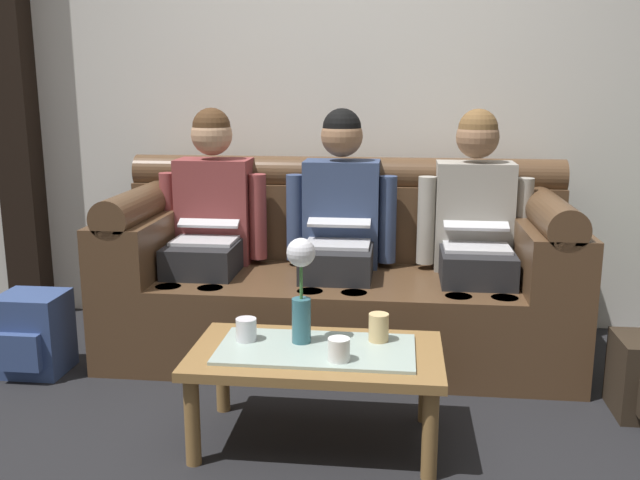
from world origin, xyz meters
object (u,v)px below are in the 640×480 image
at_px(cup_near_right, 246,329).
at_px(backpack_left, 34,334).
at_px(coffee_table, 316,362).
at_px(couch, 339,279).
at_px(person_left, 210,221).
at_px(cup_far_center, 339,350).
at_px(person_middle, 340,224).
at_px(cup_near_left, 379,327).
at_px(person_right, 475,227).
at_px(flower_vase, 301,281).

bearing_deg(cup_near_right, backpack_left, 157.87).
xyz_separation_m(coffee_table, backpack_left, (-1.40, 0.50, -0.13)).
distance_m(couch, person_left, 0.72).
distance_m(couch, coffee_table, 0.98).
bearing_deg(cup_far_center, person_left, 124.89).
bearing_deg(person_middle, person_left, 179.98).
relative_size(coffee_table, backpack_left, 2.45).
xyz_separation_m(cup_near_right, backpack_left, (-1.13, 0.46, -0.23)).
distance_m(coffee_table, cup_near_left, 0.27).
xyz_separation_m(person_right, cup_far_center, (-0.57, -1.09, -0.24)).
height_order(couch, cup_near_left, couch).
xyz_separation_m(coffee_table, flower_vase, (-0.06, 0.05, 0.30)).
distance_m(cup_near_left, cup_near_right, 0.50).
distance_m(couch, flower_vase, 0.96).
bearing_deg(cup_near_left, person_right, 63.44).
bearing_deg(flower_vase, cup_near_right, -178.78).
height_order(cup_far_center, backpack_left, cup_far_center).
bearing_deg(cup_near_left, backpack_left, 166.02).
xyz_separation_m(person_left, flower_vase, (0.60, -0.92, -0.04)).
xyz_separation_m(person_right, cup_near_right, (-0.94, -0.93, -0.24)).
bearing_deg(cup_far_center, couch, 94.95).
xyz_separation_m(person_right, cup_near_left, (-0.44, -0.87, -0.23)).
bearing_deg(cup_near_right, cup_near_left, 5.97).
xyz_separation_m(couch, cup_near_right, (-0.27, -0.93, 0.05)).
bearing_deg(cup_far_center, coffee_table, 129.52).
bearing_deg(backpack_left, person_left, 32.54).
height_order(cup_near_left, backpack_left, cup_near_left).
height_order(person_right, backpack_left, person_right).
bearing_deg(person_middle, cup_far_center, -85.03).
bearing_deg(cup_near_right, couch, 73.56).
relative_size(person_middle, backpack_left, 3.19).
relative_size(person_left, person_middle, 1.00).
height_order(couch, flower_vase, couch).
bearing_deg(coffee_table, person_right, 55.68).
xyz_separation_m(person_right, backpack_left, (-2.06, -0.47, -0.47)).
height_order(couch, backpack_left, couch).
distance_m(person_right, flower_vase, 1.17).
xyz_separation_m(person_middle, cup_far_center, (0.09, -1.09, -0.24)).
bearing_deg(person_right, cup_near_right, -135.38).
relative_size(person_middle, cup_far_center, 14.78).
bearing_deg(couch, cup_near_right, -106.44).
height_order(person_left, flower_vase, person_left).
xyz_separation_m(person_left, coffee_table, (0.66, -0.97, -0.34)).
bearing_deg(person_left, person_right, -0.01).
distance_m(person_right, coffee_table, 1.23).
bearing_deg(coffee_table, person_middle, 90.00).
distance_m(flower_vase, cup_far_center, 0.30).
xyz_separation_m(person_middle, cup_near_right, (-0.27, -0.93, -0.24)).
relative_size(couch, coffee_table, 2.41).
bearing_deg(flower_vase, backpack_left, 161.28).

